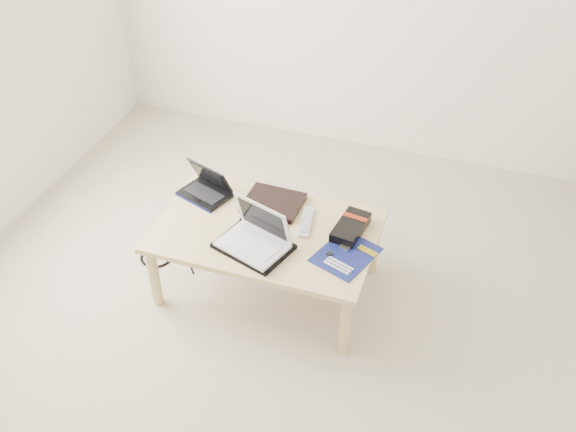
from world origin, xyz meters
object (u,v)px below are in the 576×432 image
(netbook, at_px, (206,188))
(white_laptop, at_px, (256,236))
(coffee_table, at_px, (266,236))
(gpu_box, at_px, (351,227))

(netbook, distance_m, white_laptop, 0.51)
(coffee_table, bearing_deg, white_laptop, -89.68)
(coffee_table, distance_m, netbook, 0.44)
(white_laptop, bearing_deg, gpu_box, 32.22)
(coffee_table, bearing_deg, netbook, 157.48)
(coffee_table, distance_m, gpu_box, 0.43)
(netbook, xyz_separation_m, white_laptop, (0.40, -0.31, 0.03))
(coffee_table, distance_m, white_laptop, 0.18)
(coffee_table, relative_size, white_laptop, 2.99)
(coffee_table, bearing_deg, gpu_box, 15.36)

